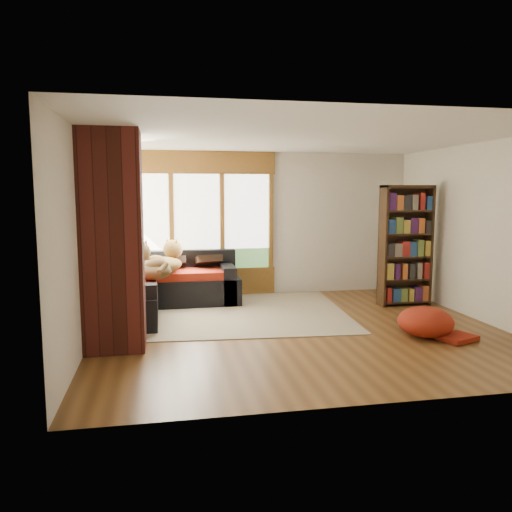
{
  "coord_description": "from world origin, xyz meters",
  "views": [
    {
      "loc": [
        -1.82,
        -6.47,
        1.88
      ],
      "look_at": [
        -0.48,
        0.65,
        0.95
      ],
      "focal_mm": 35.0,
      "sensor_mm": 36.0,
      "label": 1
    }
  ],
  "objects": [
    {
      "name": "dog_brindle",
      "position": [
        -2.05,
        1.11,
        0.78
      ],
      "size": [
        0.89,
        0.99,
        0.48
      ],
      "rotation": [
        0.0,
        0.0,
        2.12
      ],
      "color": "#392716",
      "rests_on": "sectional_sofa"
    },
    {
      "name": "bookshelf",
      "position": [
        2.14,
        1.13,
        1.0
      ],
      "size": [
        0.85,
        0.28,
        1.99
      ],
      "color": "#352111",
      "rests_on": "ground"
    },
    {
      "name": "wall_left",
      "position": [
        -2.75,
        0.0,
        1.3
      ],
      "size": [
        0.04,
        5.0,
        2.6
      ],
      "primitive_type": "cube",
      "color": "silver",
      "rests_on": "ground"
    },
    {
      "name": "windows_left",
      "position": [
        -2.72,
        1.2,
        1.35
      ],
      "size": [
        0.1,
        2.62,
        1.9
      ],
      "color": "brown",
      "rests_on": "wall_left"
    },
    {
      "name": "ceiling",
      "position": [
        0.0,
        0.0,
        2.6
      ],
      "size": [
        5.5,
        5.5,
        0.0
      ],
      "primitive_type": "plane",
      "color": "white"
    },
    {
      "name": "wall_back",
      "position": [
        0.0,
        2.5,
        1.3
      ],
      "size": [
        5.5,
        0.04,
        2.6
      ],
      "primitive_type": "cube",
      "color": "silver",
      "rests_on": "ground"
    },
    {
      "name": "windows_back",
      "position": [
        -1.2,
        2.47,
        1.35
      ],
      "size": [
        2.82,
        0.1,
        1.9
      ],
      "color": "brown",
      "rests_on": "wall_back"
    },
    {
      "name": "floor",
      "position": [
        0.0,
        0.0,
        0.0
      ],
      "size": [
        5.5,
        5.5,
        0.0
      ],
      "primitive_type": "plane",
      "color": "#533317",
      "rests_on": "ground"
    },
    {
      "name": "sectional_sofa",
      "position": [
        -1.95,
        1.7,
        0.3
      ],
      "size": [
        2.2,
        2.2,
        0.8
      ],
      "rotation": [
        0.0,
        0.0,
        -0.06
      ],
      "color": "black",
      "rests_on": "ground"
    },
    {
      "name": "brick_chimney",
      "position": [
        -2.4,
        -0.35,
        1.3
      ],
      "size": [
        0.7,
        0.7,
        2.6
      ],
      "primitive_type": "cube",
      "color": "#471914",
      "rests_on": "ground"
    },
    {
      "name": "wall_front",
      "position": [
        0.0,
        -2.5,
        1.3
      ],
      "size": [
        5.5,
        0.04,
        2.6
      ],
      "primitive_type": "cube",
      "color": "silver",
      "rests_on": "ground"
    },
    {
      "name": "throw_pillows",
      "position": [
        -1.92,
        1.85,
        0.77
      ],
      "size": [
        1.98,
        1.68,
        0.45
      ],
      "color": "black",
      "rests_on": "sectional_sofa"
    },
    {
      "name": "dog_tan",
      "position": [
        -1.79,
        1.62,
        0.77
      ],
      "size": [
        0.88,
        0.93,
        0.45
      ],
      "rotation": [
        0.0,
        0.0,
        0.9
      ],
      "color": "brown",
      "rests_on": "sectional_sofa"
    },
    {
      "name": "pouf",
      "position": [
        1.54,
        -0.64,
        0.21
      ],
      "size": [
        0.85,
        0.85,
        0.39
      ],
      "primitive_type": "ellipsoid",
      "rotation": [
        0.0,
        0.0,
        0.2
      ],
      "color": "#9E230F",
      "rests_on": "area_rug"
    },
    {
      "name": "roller_blind",
      "position": [
        -2.69,
        2.03,
        1.75
      ],
      "size": [
        0.03,
        0.72,
        0.9
      ],
      "primitive_type": "cube",
      "color": "#789B66",
      "rests_on": "wall_left"
    },
    {
      "name": "wall_right",
      "position": [
        2.75,
        0.0,
        1.3
      ],
      "size": [
        0.04,
        5.0,
        2.6
      ],
      "primitive_type": "cube",
      "color": "silver",
      "rests_on": "ground"
    },
    {
      "name": "area_rug",
      "position": [
        -0.89,
        1.09,
        0.01
      ],
      "size": [
        3.91,
        3.1,
        0.01
      ],
      "primitive_type": "cube",
      "rotation": [
        0.0,
        0.0,
        -0.07
      ],
      "color": "beige",
      "rests_on": "ground"
    }
  ]
}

